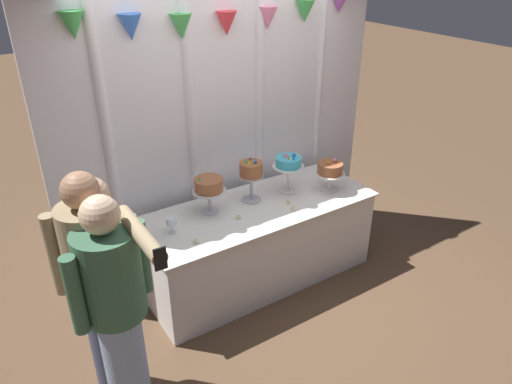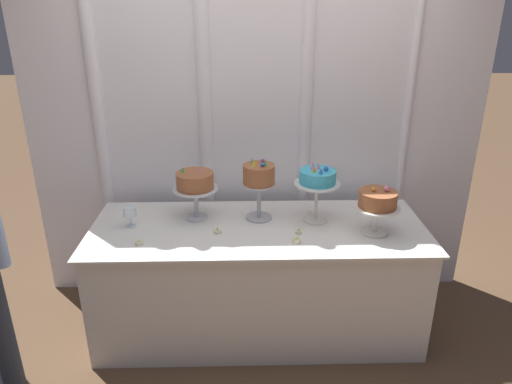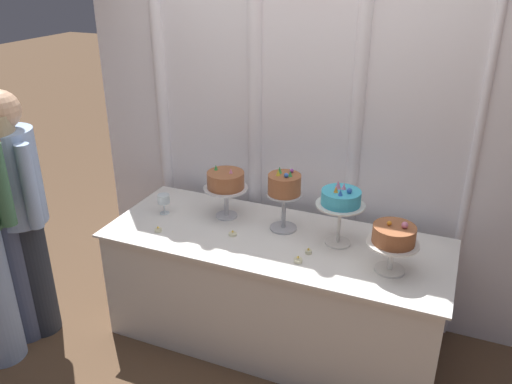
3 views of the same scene
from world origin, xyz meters
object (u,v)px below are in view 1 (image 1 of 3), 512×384
Objects in this scene: tealight_near_left at (238,217)px; cake_display_midleft at (251,172)px; guest_man_dark_suit at (105,284)px; guest_girl_blue_dress at (99,289)px; tealight_near_right at (293,208)px; cake_table at (258,243)px; cake_display_rightmost at (330,170)px; cake_display_leftmost at (209,186)px; cake_display_midright at (288,164)px; tealight_far_right at (288,202)px; tealight_far_left at (197,241)px; guest_man_pink_jacket at (117,314)px; wine_glass at (171,221)px.

cake_display_midleft is at bearing 37.74° from tealight_near_left.
guest_man_dark_suit reaches higher than tealight_near_left.
tealight_near_right is at bearing 12.78° from guest_girl_blue_dress.
cake_table is 1.76m from guest_girl_blue_dress.
cake_display_midleft reaches higher than cake_display_rightmost.
cake_display_midright is at bearing -4.76° from cake_display_leftmost.
cake_table is 6.82× the size of cake_display_rightmost.
tealight_far_right is (0.64, -0.24, -0.23)m from cake_display_leftmost.
guest_man_dark_suit is 0.12m from guest_girl_blue_dress.
tealight_far_left is at bearing -175.68° from cake_display_rightmost.
guest_man_pink_jacket is (-1.26, -0.76, 0.15)m from tealight_near_left.
cake_display_midright is at bearing 2.70° from wine_glass.
cake_display_leftmost reaches higher than cake_display_rightmost.
cake_display_midleft is at bearing 172.46° from cake_display_midright.
tealight_far_left is at bearing -163.56° from cake_table.
cake_display_leftmost is at bearing 160.25° from cake_table.
cake_table is at bearing -1.68° from wine_glass.
cake_display_rightmost reaches higher than tealight_far_left.
wine_glass is 2.94× the size of tealight_far_left.
guest_man_dark_suit is (-0.69, -0.55, 0.06)m from wine_glass.
tealight_near_left is (-0.25, -0.07, 0.39)m from cake_table.
tealight_far_left is at bearing -131.06° from cake_display_leftmost.
tealight_far_right is (0.24, -0.10, 0.39)m from cake_table.
tealight_near_right is at bearing -167.19° from cake_display_rightmost.
guest_girl_blue_dress is (-0.84, -0.41, 0.19)m from tealight_far_left.
tealight_near_right is at bearing -102.40° from tealight_far_right.
guest_man_pink_jacket is at bearing -160.39° from tealight_near_right.
cake_display_rightmost is at bearing 12.81° from tealight_near_right.
cake_display_leftmost reaches higher than cake_table.
cake_display_rightmost is 0.54m from tealight_near_right.
tealight_far_right is 1.87m from guest_girl_blue_dress.
cake_display_rightmost is 0.50m from tealight_far_right.
wine_glass reaches higher than tealight_near_left.
tealight_far_left is (-1.41, -0.11, -0.20)m from cake_display_rightmost.
tealight_near_left reaches higher than cake_table.
guest_man_dark_suit is (-1.73, -0.43, 0.15)m from tealight_far_right.
tealight_near_left is at bearing 22.62° from guest_girl_blue_dress.
tealight_far_left is (-0.31, -0.35, -0.23)m from cake_display_leftmost.
tealight_far_left is (-0.70, -0.21, 0.39)m from cake_table.
tealight_near_right is (1.02, -0.24, -0.09)m from wine_glass.
cake_table is 43.90× the size of tealight_near_right.
cake_display_leftmost reaches higher than wine_glass.
guest_man_dark_suit is (-1.24, -0.45, 0.15)m from tealight_near_left.
tealight_near_right reaches higher than cake_table.
cake_display_leftmost is (-0.40, 0.14, 0.63)m from cake_table.
cake_table is 45.64× the size of tealight_far_left.
guest_girl_blue_dress is 1.03× the size of guest_man_pink_jacket.
guest_man_pink_jacket is (-1.89, -0.91, -0.12)m from cake_display_midright.
cake_display_leftmost is 1.48m from guest_man_pink_jacket.
cake_display_midright is 7.62× the size of tealight_near_left.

